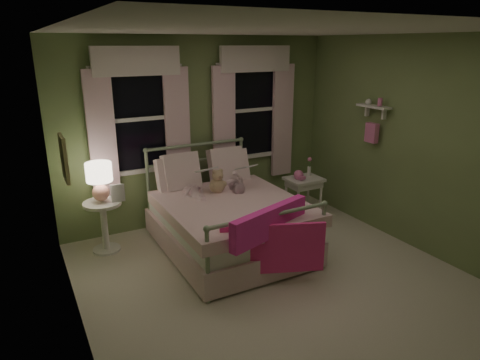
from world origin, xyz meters
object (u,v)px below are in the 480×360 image
table_lamp (99,178)px  nightstand_right (304,185)px  nightstand_left (104,220)px  teddy_bear (217,183)px  bed (227,219)px  child_left (192,169)px  child_right (231,165)px

table_lamp → nightstand_right: table_lamp is taller
nightstand_left → table_lamp: size_ratio=1.36×
teddy_bear → table_lamp: size_ratio=0.68×
bed → child_left: child_left is taller
bed → child_right: (0.28, 0.42, 0.57)m
bed → teddy_bear: size_ratio=6.31×
child_left → nightstand_left: size_ratio=1.25×
table_lamp → child_right: bearing=-7.4°
child_right → table_lamp: bearing=5.8°
child_left → teddy_bear: 0.37m
child_right → nightstand_left: size_ratio=1.18×
nightstand_right → nightstand_left: bearing=172.3°
table_lamp → nightstand_left: bearing=0.0°
child_right → nightstand_right: bearing=-174.9°
child_left → teddy_bear: (0.28, -0.16, -0.18)m
bed → nightstand_left: bed is taller
teddy_bear → nightstand_right: teddy_bear is taller
bed → nightstand_right: 1.41m
child_right → nightstand_left: bearing=5.8°
teddy_bear → table_lamp: bearing=164.8°
child_left → table_lamp: 1.12m
teddy_bear → nightstand_left: bearing=164.8°
child_left → nightstand_left: child_left is taller
child_right → bed: bearing=69.6°
child_left → child_right: 0.56m
bed → table_lamp: bed is taller
child_left → nightstand_right: bearing=-179.6°
bed → child_left: size_ratio=2.51×
teddy_bear → table_lamp: (-1.38, 0.37, 0.16)m
nightstand_left → child_left: bearing=-11.2°
teddy_bear → nightstand_left: 1.47m
nightstand_right → child_right: bearing=171.8°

